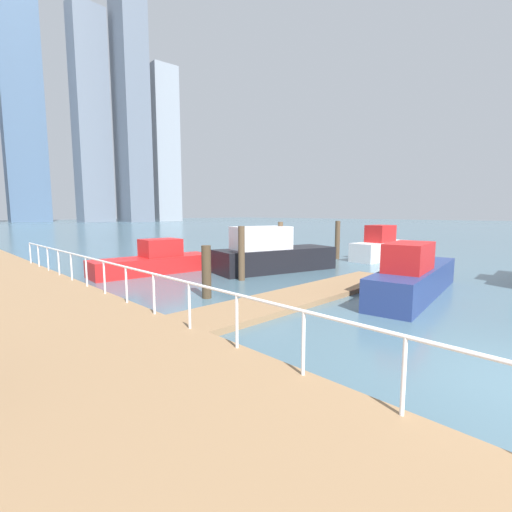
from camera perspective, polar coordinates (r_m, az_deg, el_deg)
The scene contains 15 objects.
ground_plane at distance 22.35m, azimuth -24.34°, elevation -1.35°, with size 300.00×300.00×0.00m, color #476675.
floating_dock at distance 12.67m, azimuth 7.39°, elevation -6.35°, with size 11.41×2.00×0.18m, color #93704C.
boardwalk_railing at distance 10.15m, azimuth -18.32°, elevation -3.38°, with size 0.06×24.22×1.08m.
dock_piling_0 at distance 12.54m, azimuth -7.97°, elevation -2.57°, with size 0.33×0.33×1.86m, color #473826.
dock_piling_1 at distance 15.68m, azimuth -2.34°, elevation 0.42°, with size 0.29×0.29×2.41m, color brown.
dock_piling_2 at distance 18.19m, azimuth 3.94°, elevation 1.51°, with size 0.25×0.25×2.53m, color brown.
dock_piling_3 at distance 23.64m, azimuth 12.95°, elevation 2.53°, with size 0.32×0.32×2.47m, color brown.
moored_boat_0 at distance 18.37m, azimuth -15.99°, elevation -0.84°, with size 6.08×2.19×1.69m.
moored_boat_1 at distance 18.27m, azimuth 2.59°, elevation 0.31°, with size 6.69×3.60×2.31m.
moored_boat_2 at distance 14.01m, azimuth 24.11°, elevation -3.04°, with size 7.34×2.56×2.00m.
moored_boat_4 at distance 24.11m, azimuth 19.69°, elevation 1.31°, with size 5.31×2.01×2.22m.
skyline_tower_3 at distance 140.30m, azimuth -33.47°, elevation 19.19°, with size 11.39×8.08×70.66m, color slate.
skyline_tower_4 at distance 131.99m, azimuth -24.99°, elevation 19.60°, with size 10.23×6.43×66.46m, color slate.
skyline_tower_5 at distance 132.02m, azimuth -19.45°, elevation 21.95°, with size 7.98×12.65×75.87m, color slate.
skyline_tower_6 at distance 136.08m, azimuth -14.96°, elevation 16.63°, with size 8.71×12.22×52.69m, color #8C939E.
Camera 1 is at (-7.50, -0.84, 3.00)m, focal length 24.88 mm.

